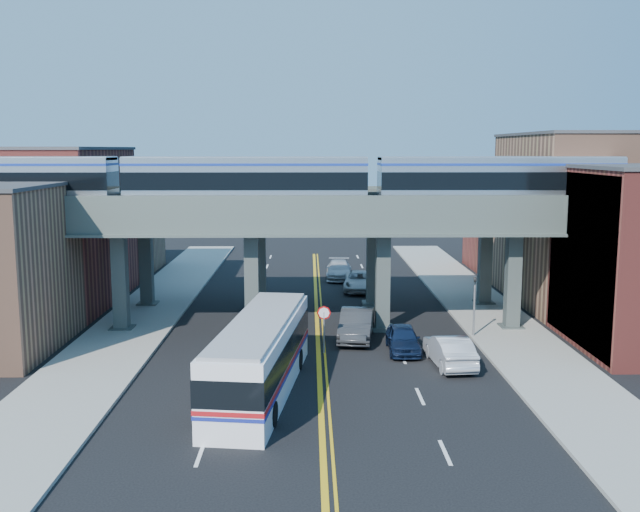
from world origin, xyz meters
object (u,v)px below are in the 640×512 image
object	(u,v)px
traffic_signal	(474,300)
car_lane_c	(360,281)
transit_train	(246,181)
car_parked_curb	(450,350)
car_lane_b	(356,325)
car_lane_d	(339,270)
car_lane_a	(403,339)
transit_bus	(260,357)
stop_sign	(324,322)

from	to	relation	value
traffic_signal	car_lane_c	world-z (taller)	traffic_signal
transit_train	car_parked_curb	bearing A→B (deg)	-33.96
car_lane_b	car_lane_d	bearing A→B (deg)	98.26
car_lane_d	car_lane_a	bearing A→B (deg)	-80.96
car_lane_c	car_lane_d	xyz separation A→B (m)	(-1.44, 5.17, 0.03)
traffic_signal	car_lane_c	distance (m)	15.52
car_lane_b	car_lane_d	world-z (taller)	car_lane_b
car_lane_a	car_lane_b	size ratio (longest dim) A/B	0.81
traffic_signal	car_lane_b	distance (m)	7.08
transit_bus	car_parked_curb	xyz separation A→B (m)	(9.46, 3.89, -0.87)
traffic_signal	car_lane_a	xyz separation A→B (m)	(-4.54, -2.82, -1.57)
transit_train	stop_sign	distance (m)	10.01
transit_train	car_lane_d	bearing A→B (deg)	70.27
car_lane_a	car_parked_curb	xyz separation A→B (m)	(2.06, -2.56, 0.07)
car_lane_a	car_lane_b	bearing A→B (deg)	133.56
stop_sign	car_lane_d	bearing A→B (deg)	85.55
car_lane_d	car_parked_curb	xyz separation A→B (m)	(4.67, -24.90, 0.04)
car_lane_c	transit_train	bearing A→B (deg)	-116.73
transit_train	car_lane_c	bearing A→B (deg)	57.96
car_lane_d	car_parked_curb	world-z (taller)	car_parked_curb
car_lane_b	car_lane_c	size ratio (longest dim) A/B	1.00
transit_train	transit_bus	size ratio (longest dim) A/B	3.46
car_lane_b	car_parked_curb	size ratio (longest dim) A/B	1.09
car_parked_curb	car_lane_a	bearing A→B (deg)	-55.64
transit_train	stop_sign	size ratio (longest dim) A/B	16.92
car_lane_a	car_lane_b	xyz separation A→B (m)	(-2.39, 2.63, 0.14)
transit_train	car_lane_d	xyz separation A→B (m)	(6.28, 17.52, -8.39)
stop_sign	transit_train	bearing A→B (deg)	132.19
stop_sign	transit_bus	world-z (taller)	transit_bus
traffic_signal	car_parked_curb	xyz separation A→B (m)	(-2.48, -5.38, -1.50)
transit_bus	car_lane_c	bearing A→B (deg)	-7.58
transit_bus	car_parked_curb	world-z (taller)	transit_bus
car_lane_d	transit_train	bearing A→B (deg)	-107.35
traffic_signal	car_lane_a	distance (m)	5.57
traffic_signal	car_parked_curb	size ratio (longest dim) A/B	0.84
stop_sign	car_lane_b	bearing A→B (deg)	55.08
car_parked_curb	stop_sign	bearing A→B (deg)	-24.82
car_parked_curb	car_lane_d	bearing A→B (deg)	-83.88
transit_train	stop_sign	xyz separation A→B (m)	(4.53, -5.00, -7.40)
transit_bus	car_lane_a	world-z (taller)	transit_bus
stop_sign	car_parked_curb	distance (m)	6.91
transit_train	transit_bus	world-z (taller)	transit_train
transit_bus	car_lane_b	world-z (taller)	transit_bus
transit_train	traffic_signal	size ratio (longest dim) A/B	10.86
traffic_signal	car_lane_a	bearing A→B (deg)	-148.18
transit_train	transit_bus	xyz separation A→B (m)	(1.49, -11.27, -7.49)
car_lane_c	car_parked_curb	world-z (taller)	car_parked_curb
stop_sign	car_parked_curb	bearing A→B (deg)	-20.32
transit_bus	traffic_signal	bearing A→B (deg)	-44.97
car_lane_b	car_lane_d	size ratio (longest dim) A/B	1.01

